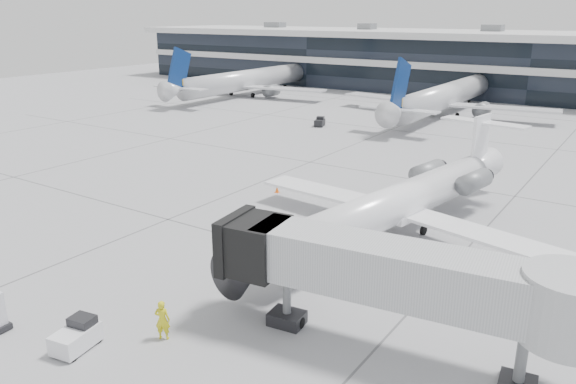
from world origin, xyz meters
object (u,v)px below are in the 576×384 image
Objects in this scene: jet_bridge at (414,277)px; ramp_worker at (162,320)px; baggage_tug at (77,336)px; regional_jet at (398,202)px.

ramp_worker is (-10.08, -5.01, -2.91)m from jet_bridge.
jet_bridge is 11.63m from ramp_worker.
ramp_worker is at bearing 35.68° from baggage_tug.
jet_bridge is (6.31, -13.28, 1.59)m from regional_jet.
jet_bridge reaches higher than baggage_tug.
ramp_worker reaches higher than baggage_tug.
baggage_tug is at bearing -155.72° from jet_bridge.
jet_bridge is 8.46× the size of ramp_worker.
baggage_tug is (-2.67, -2.73, -0.37)m from ramp_worker.
baggage_tug is at bearing 19.18° from ramp_worker.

